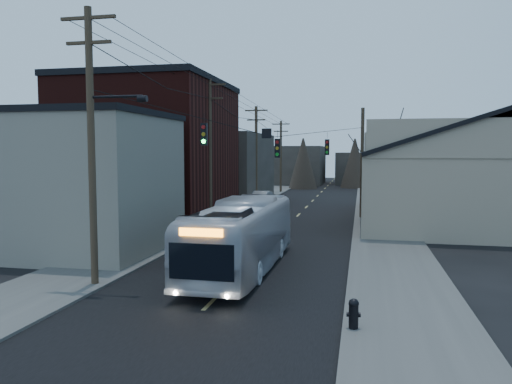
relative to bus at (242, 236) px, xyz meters
The scene contains 15 objects.
ground 6.78m from the bus, 89.64° to the right, with size 160.00×160.00×0.00m, color black.
road_surface 23.45m from the bus, 89.90° to the left, with size 9.00×110.00×0.02m, color black.
sidewalk_left 24.32m from the bus, 105.43° to the left, with size 4.00×110.00×0.12m, color #474744.
sidewalk_right 24.34m from the bus, 74.38° to the left, with size 4.00×110.00×0.12m, color #474744.
building_clapboard 9.48m from the bus, 165.00° to the left, with size 8.00×8.00×7.00m, color #6D675A.
building_brick 17.05m from the bus, 126.62° to the left, with size 10.00×12.00×10.00m, color black.
building_left_far 30.95m from the bus, 107.83° to the left, with size 9.00×14.00×7.00m, color #322E28.
warehouse 22.58m from the bus, 54.67° to the left, with size 16.16×20.60×7.73m.
building_far_left 58.72m from the bus, 95.83° to the left, with size 10.00×12.00×6.00m, color #322E28.
building_far_right 63.80m from the bus, 83.66° to the left, with size 12.00×14.00×5.00m, color #322E28.
bare_tree 15.05m from the bus, 63.98° to the left, with size 0.40×0.40×7.20m, color black.
utility_lines 18.14m from the bus, 99.93° to the left, with size 11.24×45.28×10.50m.
bus is the anchor object (origin of this frame).
parked_car 25.31m from the bus, 99.69° to the left, with size 1.54×4.43×1.46m, color #9D9FA4.
fire_hydrant 8.20m from the bus, 53.33° to the right, with size 0.41×0.30×0.87m.
Camera 1 is at (4.97, -14.14, 5.18)m, focal length 35.00 mm.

